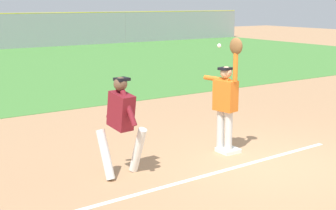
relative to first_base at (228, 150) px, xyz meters
The scene contains 7 objects.
ground_plane 0.86m from the first_base, 80.81° to the right, with size 76.79×76.79×0.00m, color tan.
outfield_grass 14.64m from the first_base, 89.46° to the left, with size 42.02×18.68×0.01m, color #478438.
first_base is the anchor object (origin of this frame).
fielder 1.08m from the first_base, 157.12° to the left, with size 0.34×0.90×2.28m.
runner 2.56m from the first_base, behind, with size 0.78×0.85×1.72m.
baseball 2.11m from the first_base, behind, with size 0.07×0.07×0.07m, color white.
parked_car_silver 28.16m from the first_base, 76.63° to the left, with size 4.48×2.27×1.25m.
Camera 1 is at (-6.08, -5.97, 2.92)m, focal length 50.39 mm.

